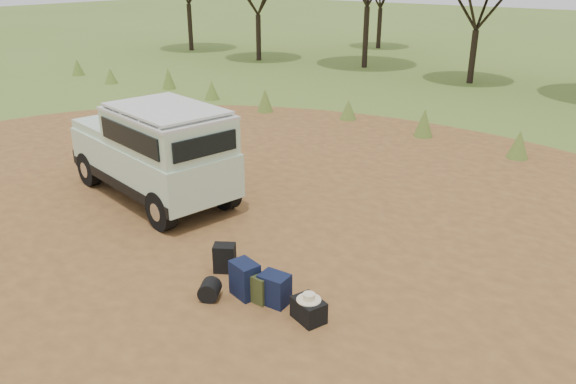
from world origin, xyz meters
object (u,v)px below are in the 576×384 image
Objects in this scene: backpack_navy at (245,279)px; backpack_olive at (259,288)px; backpack_black at (225,258)px; hard_case at (309,310)px; duffel_navy at (274,289)px; walking_staff at (153,190)px; safari_vehicle at (155,153)px.

backpack_navy is 1.27× the size of backpack_olive.
hard_case is (2.02, -0.32, -0.08)m from backpack_black.
backpack_navy reaches higher than duffel_navy.
backpack_olive is (1.10, -0.37, -0.02)m from backpack_black.
backpack_black is 1.03× the size of hard_case.
walking_staff is 2.88× the size of hard_case.
backpack_black is 1.00× the size of duffel_navy.
duffel_navy is (0.23, 0.10, 0.02)m from backpack_olive.
walking_staff is at bearing 132.59° from backpack_black.
safari_vehicle is at bearing 123.42° from backpack_black.
duffel_navy is at bearing -44.56° from backpack_black.
safari_vehicle is 5.07m from backpack_olive.
safari_vehicle is at bearing 170.17° from backpack_navy.
backpack_black is 1.16m from backpack_olive.
hard_case is (5.55, -1.85, -0.91)m from safari_vehicle.
walking_staff is at bearing -33.26° from safari_vehicle.
duffel_navy is at bearing -165.25° from hard_case.
backpack_navy reaches higher than backpack_olive.
hard_case is (0.93, 0.05, -0.06)m from backpack_olive.
safari_vehicle reaches higher than hard_case.
walking_staff is 3.90m from backpack_olive.
duffel_navy is (1.33, -0.27, 0.00)m from backpack_black.
backpack_olive is at bearing -76.50° from walking_staff.
walking_staff is at bearing 162.27° from duffel_navy.
hard_case is at bearing -7.82° from safari_vehicle.
duffel_navy is (3.96, -0.94, -0.43)m from walking_staff.
backpack_olive is 0.95× the size of hard_case.
safari_vehicle is 3.94m from backpack_black.
walking_staff reaches higher than backpack_navy.
safari_vehicle is 9.53× the size of duffel_navy.
safari_vehicle is 9.78× the size of hard_case.
hard_case is at bearing 17.04° from backpack_navy.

